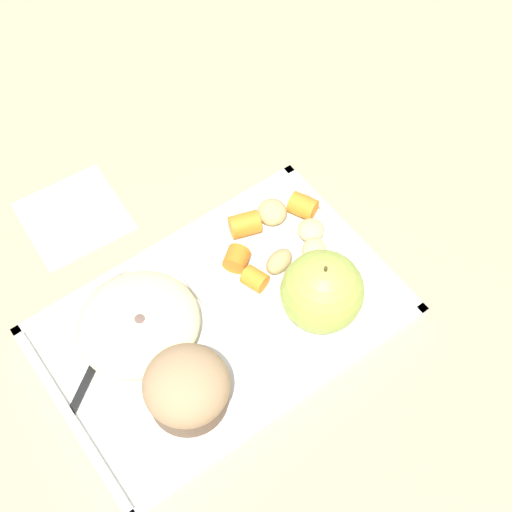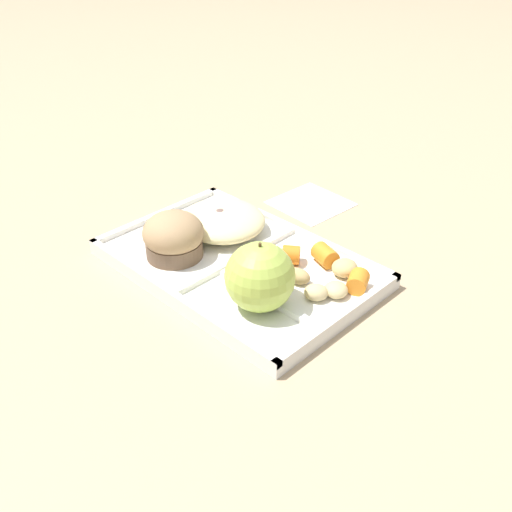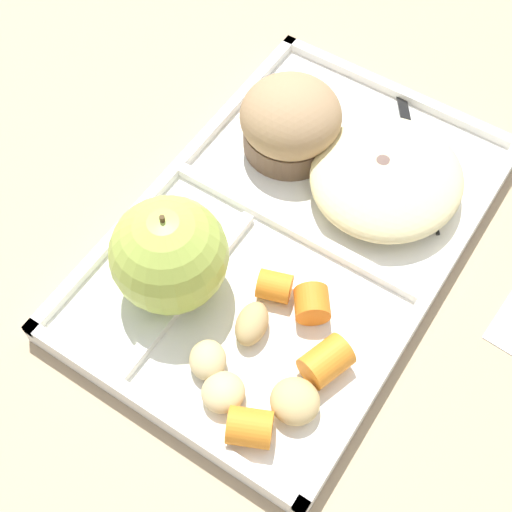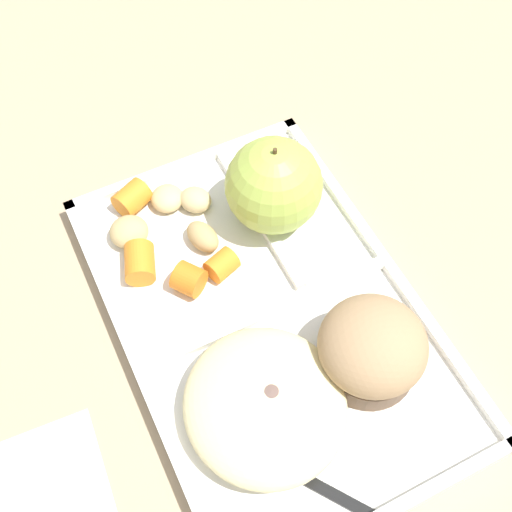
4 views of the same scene
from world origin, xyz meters
TOP-DOWN VIEW (x-y plane):
  - ground at (0.00, 0.00)m, footprint 6.00×6.00m
  - lunch_tray at (-0.00, 0.00)m, footprint 0.36×0.24m
  - green_apple at (-0.09, 0.05)m, footprint 0.09×0.09m
  - bran_muffin at (0.07, 0.05)m, footprint 0.08×0.08m
  - carrot_slice_small at (-0.05, -0.05)m, footprint 0.03×0.03m
  - carrot_slice_tilted at (-0.09, -0.08)m, footprint 0.04×0.04m
  - carrot_slice_back at (-0.15, -0.06)m, footprint 0.04×0.04m
  - carrot_slice_center at (-0.06, -0.02)m, footprint 0.03×0.03m
  - potato_chunk_browned at (-0.09, -0.02)m, footprint 0.04×0.03m
  - potato_chunk_corner at (-0.12, -0.08)m, footprint 0.04×0.04m
  - potato_chunk_small at (-0.13, -0.01)m, footprint 0.04×0.04m
  - potato_chunk_golden at (-0.14, -0.03)m, footprint 0.04×0.04m
  - egg_noodle_pile at (0.07, -0.04)m, footprint 0.13×0.12m
  - meatball_side at (0.09, -0.05)m, footprint 0.03×0.03m
  - meatball_front at (0.10, -0.02)m, footprint 0.03×0.03m
  - meatball_back at (0.07, -0.03)m, footprint 0.04×0.04m
  - plastic_fork at (0.11, -0.05)m, footprint 0.13×0.10m
  - paper_napkin at (0.06, -0.22)m, footprint 0.12×0.12m

SIDE VIEW (x-z plane):
  - ground at x=0.00m, z-range 0.00..0.00m
  - paper_napkin at x=0.06m, z-range 0.00..0.00m
  - lunch_tray at x=0.00m, z-range 0.00..0.02m
  - plastic_fork at x=0.11m, z-range 0.01..0.02m
  - potato_chunk_golden at x=-0.14m, z-range 0.01..0.03m
  - potato_chunk_small at x=-0.13m, z-range 0.01..0.03m
  - potato_chunk_browned at x=-0.09m, z-range 0.01..0.03m
  - potato_chunk_corner at x=-0.12m, z-range 0.01..0.04m
  - carrot_slice_center at x=-0.06m, z-range 0.01..0.04m
  - carrot_slice_back at x=-0.15m, z-range 0.01..0.04m
  - carrot_slice_small at x=-0.05m, z-range 0.01..0.04m
  - carrot_slice_tilted at x=-0.09m, z-range 0.01..0.04m
  - meatball_front at x=0.10m, z-range 0.01..0.04m
  - meatball_side at x=0.09m, z-range 0.01..0.05m
  - egg_noodle_pile at x=0.07m, z-range 0.01..0.05m
  - meatball_back at x=0.07m, z-range 0.01..0.05m
  - bran_muffin at x=0.07m, z-range 0.01..0.08m
  - green_apple at x=-0.09m, z-range 0.01..0.10m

